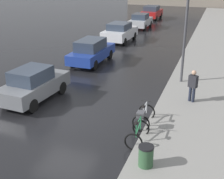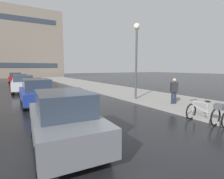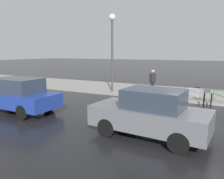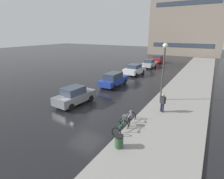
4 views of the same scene
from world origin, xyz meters
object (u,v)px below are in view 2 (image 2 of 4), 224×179
Objects in this scene: car_red at (16,78)px; bicycle_second at (206,112)px; car_grey at (64,120)px; pedestrian at (174,90)px; car_white at (23,84)px; streetlamp at (136,47)px; car_blue at (37,92)px; car_silver at (20,80)px.

bicycle_second is at bearing -78.18° from car_red.
bicycle_second is at bearing -9.30° from car_grey.
pedestrian is (1.62, 2.98, 0.46)m from bicycle_second.
car_white is 13.54m from pedestrian.
streetlamp is (-0.83, 2.62, 2.77)m from pedestrian.
car_grey is at bearing -164.33° from pedestrian.
car_red is (-5.72, 27.33, 0.30)m from bicycle_second.
car_grey is 0.91× the size of car_blue.
car_grey reaches higher than car_blue.
bicycle_second is at bearing -68.55° from car_white.
car_blue is 1.06× the size of car_white.
car_silver reaches higher than bicycle_second.
car_blue is (-5.46, 7.62, 0.33)m from bicycle_second.
car_white is (-5.66, 14.40, 0.32)m from bicycle_second.
car_blue is 1.19× the size of car_silver.
car_red is at bearing 101.82° from bicycle_second.
car_silver is (-5.46, 20.87, 0.28)m from bicycle_second.
car_blue is 6.78m from car_white.
car_white is at bearing 89.89° from car_grey.
streetlamp is at bearing 35.80° from car_grey.
car_silver is at bearing 111.60° from pedestrian.
car_red is at bearing 90.74° from car_blue.
car_blue is 8.47m from pedestrian.
car_grey is at bearing -91.89° from car_blue.
car_red is at bearing 90.07° from car_grey.
car_blue is at bearing -90.01° from car_silver.
car_grey is 2.38× the size of pedestrian.
bicycle_second is 15.48m from car_white.
car_silver is (0.00, 13.25, -0.04)m from car_blue.
car_grey is 6.70m from car_blue.
car_silver is at bearing 89.36° from car_grey.
pedestrian reaches higher than bicycle_second.
car_red is at bearing 90.26° from car_white.
car_grey is 0.98× the size of car_red.
streetlamp is at bearing 107.52° from pedestrian.
streetlamp is (6.26, -15.27, 2.95)m from car_silver.
pedestrian reaches higher than car_silver.
bicycle_second is 0.35× the size of car_grey.
pedestrian is at bearing -57.48° from car_white.
car_red is (-0.06, 12.93, -0.02)m from car_white.
bicycle_second is 3.42m from pedestrian.
pedestrian is (7.34, -24.35, 0.16)m from car_red.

